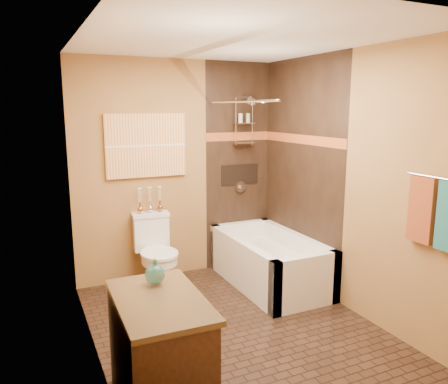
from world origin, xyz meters
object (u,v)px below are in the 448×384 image
sunset_painting (146,146)px  bathtub (269,265)px  toilet (156,251)px  vanity (160,354)px

sunset_painting → bathtub: bearing=-31.8°
bathtub → toilet: toilet is taller
sunset_painting → vanity: 2.58m
sunset_painting → bathtub: size_ratio=0.60×
vanity → bathtub: bearing=42.9°
toilet → vanity: bearing=-99.8°
bathtub → vanity: bearing=-138.8°
sunset_painting → toilet: 1.17m
sunset_painting → toilet: sunset_painting is taller
bathtub → vanity: (-1.72, -1.51, 0.17)m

